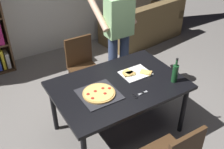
{
  "coord_description": "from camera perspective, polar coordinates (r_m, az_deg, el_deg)",
  "views": [
    {
      "loc": [
        -1.38,
        -2.11,
        2.58
      ],
      "look_at": [
        0.0,
        0.15,
        0.8
      ],
      "focal_mm": 42.17,
      "sensor_mm": 36.0,
      "label": 1
    }
  ],
  "objects": [
    {
      "name": "ground_plane",
      "position": [
        3.6,
        1.27,
        -11.77
      ],
      "size": [
        12.0,
        12.0,
        0.0
      ],
      "primitive_type": "plane",
      "color": "gray"
    },
    {
      "name": "dining_table",
      "position": [
        3.15,
        1.42,
        -3.13
      ],
      "size": [
        1.55,
        1.04,
        0.75
      ],
      "color": "black",
      "rests_on": "ground_plane"
    },
    {
      "name": "chair_far_side",
      "position": [
        3.98,
        -6.45,
        2.45
      ],
      "size": [
        0.42,
        0.42,
        0.9
      ],
      "color": "#472D19",
      "rests_on": "ground_plane"
    },
    {
      "name": "couch",
      "position": [
        5.72,
        6.86,
        10.25
      ],
      "size": [
        1.8,
        1.07,
        0.85
      ],
      "color": "brown",
      "rests_on": "ground_plane"
    },
    {
      "name": "person_serving_pizza",
      "position": [
        3.79,
        1.39,
        9.3
      ],
      "size": [
        0.55,
        0.54,
        1.75
      ],
      "color": "#38476B",
      "rests_on": "ground_plane"
    },
    {
      "name": "pepperoni_pizza_on_tray",
      "position": [
        2.94,
        -2.84,
        -4.13
      ],
      "size": [
        0.43,
        0.43,
        0.04
      ],
      "color": "#2D2D33",
      "rests_on": "dining_table"
    },
    {
      "name": "pizza_slices_on_towel",
      "position": [
        3.29,
        5.04,
        0.3
      ],
      "size": [
        0.37,
        0.29,
        0.03
      ],
      "color": "white",
      "rests_on": "dining_table"
    },
    {
      "name": "wine_bottle",
      "position": [
        3.18,
        13.51,
        0.33
      ],
      "size": [
        0.07,
        0.07,
        0.32
      ],
      "color": "#194723",
      "rests_on": "dining_table"
    },
    {
      "name": "kitchen_scissors",
      "position": [
        2.95,
        5.6,
        -4.43
      ],
      "size": [
        0.19,
        0.08,
        0.01
      ],
      "color": "silver",
      "rests_on": "dining_table"
    }
  ]
}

